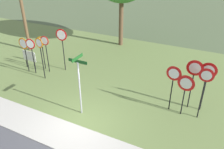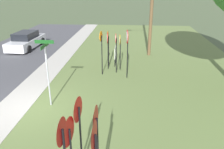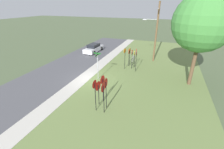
% 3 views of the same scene
% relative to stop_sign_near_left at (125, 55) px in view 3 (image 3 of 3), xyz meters
% --- Properties ---
extents(ground_plane, '(160.00, 160.00, 0.00)m').
position_rel_stop_sign_near_left_xyz_m(ground_plane, '(4.33, -2.73, -1.93)').
color(ground_plane, '#4C5B3D').
extents(road_asphalt, '(44.00, 6.40, 0.01)m').
position_rel_stop_sign_near_left_xyz_m(road_asphalt, '(4.33, -7.53, -1.93)').
color(road_asphalt, '#4C4C51').
rests_on(road_asphalt, ground_plane).
extents(sidewalk_strip, '(44.00, 1.60, 0.06)m').
position_rel_stop_sign_near_left_xyz_m(sidewalk_strip, '(4.33, -3.53, -1.90)').
color(sidewalk_strip, '#BCB7AD').
rests_on(sidewalk_strip, ground_plane).
extents(grass_median, '(44.00, 12.00, 0.04)m').
position_rel_stop_sign_near_left_xyz_m(grass_median, '(4.33, 3.27, -1.91)').
color(grass_median, olive).
rests_on(grass_median, ground_plane).
extents(stop_sign_near_left, '(0.60, 0.12, 2.67)m').
position_rel_stop_sign_near_left_xyz_m(stop_sign_near_left, '(0.00, 0.00, 0.00)').
color(stop_sign_near_left, black).
rests_on(stop_sign_near_left, grass_median).
extents(stop_sign_near_right, '(0.62, 0.12, 2.30)m').
position_rel_stop_sign_near_left_xyz_m(stop_sign_near_right, '(-0.89, 1.05, -0.25)').
color(stop_sign_near_right, black).
rests_on(stop_sign_near_right, grass_median).
extents(stop_sign_far_left, '(0.74, 0.09, 2.36)m').
position_rel_stop_sign_near_left_xyz_m(stop_sign_far_left, '(-1.59, 0.24, -0.18)').
color(stop_sign_far_left, black).
rests_on(stop_sign_far_left, grass_median).
extents(stop_sign_far_center, '(0.66, 0.13, 2.38)m').
position_rel_stop_sign_near_left_xyz_m(stop_sign_far_center, '(-1.02, 0.26, -0.18)').
color(stop_sign_far_center, black).
rests_on(stop_sign_far_center, grass_median).
extents(stop_sign_far_right, '(0.76, 0.13, 2.85)m').
position_rel_stop_sign_near_left_xyz_m(stop_sign_far_right, '(0.43, 1.52, 0.20)').
color(stop_sign_far_right, black).
rests_on(stop_sign_far_right, grass_median).
extents(stop_sign_center_tall, '(0.61, 0.10, 2.48)m').
position_rel_stop_sign_near_left_xyz_m(stop_sign_center_tall, '(-0.36, 0.84, -0.13)').
color(stop_sign_center_tall, black).
rests_on(stop_sign_center_tall, grass_median).
extents(yield_sign_near_left, '(0.77, 0.10, 2.61)m').
position_rel_stop_sign_near_left_xyz_m(yield_sign_near_left, '(9.19, 1.00, 0.07)').
color(yield_sign_near_left, black).
rests_on(yield_sign_near_left, grass_median).
extents(yield_sign_near_right, '(0.73, 0.12, 2.42)m').
position_rel_stop_sign_near_left_xyz_m(yield_sign_near_right, '(7.78, 0.33, -0.09)').
color(yield_sign_near_right, black).
rests_on(yield_sign_near_right, grass_median).
extents(yield_sign_far_left, '(0.79, 0.13, 2.16)m').
position_rel_stop_sign_near_left_xyz_m(yield_sign_far_left, '(8.39, 0.20, -0.30)').
color(yield_sign_far_left, black).
rests_on(yield_sign_far_left, grass_median).
extents(yield_sign_far_right, '(0.66, 0.10, 2.64)m').
position_rel_stop_sign_near_left_xyz_m(yield_sign_far_right, '(9.16, 0.30, 0.06)').
color(yield_sign_far_right, black).
rests_on(yield_sign_far_right, grass_median).
extents(yield_sign_center, '(0.79, 0.10, 2.64)m').
position_rel_stop_sign_near_left_xyz_m(yield_sign_center, '(8.59, 0.95, 0.09)').
color(yield_sign_center, black).
rests_on(yield_sign_center, grass_median).
extents(street_name_post, '(0.96, 0.82, 3.05)m').
position_rel_stop_sign_near_left_xyz_m(street_name_post, '(4.01, -1.88, -0.08)').
color(street_name_post, '#9EA0A8').
rests_on(street_name_post, grass_median).
extents(utility_pole, '(2.10, 2.15, 8.02)m').
position_rel_stop_sign_near_left_xyz_m(utility_pole, '(-4.36, 3.01, 2.46)').
color(utility_pole, brown).
rests_on(utility_pole, grass_median).
extents(notice_board, '(1.10, 0.06, 1.25)m').
position_rel_stop_sign_near_left_xyz_m(notice_board, '(-1.81, 0.70, -1.06)').
color(notice_board, black).
rests_on(notice_board, grass_median).
extents(oak_tree_left, '(5.35, 5.35, 8.86)m').
position_rel_stop_sign_near_left_xyz_m(oak_tree_left, '(1.78, 7.56, 4.28)').
color(oak_tree_left, brown).
rests_on(oak_tree_left, grass_median).
extents(parked_hatchback_near, '(4.52, 2.03, 1.39)m').
position_rel_stop_sign_near_left_xyz_m(parked_hatchback_near, '(-5.66, -7.24, -1.29)').
color(parked_hatchback_near, silver).
rests_on(parked_hatchback_near, road_asphalt).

